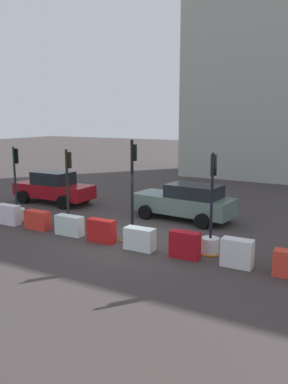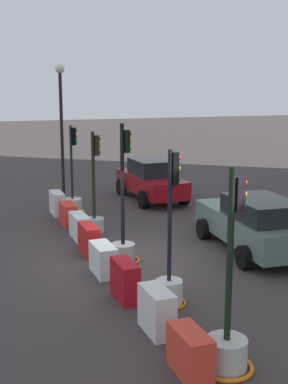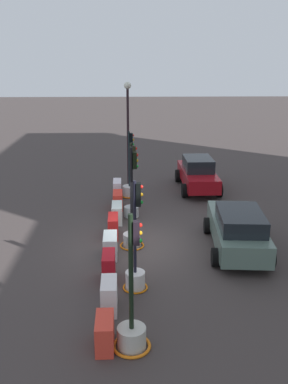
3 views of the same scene
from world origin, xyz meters
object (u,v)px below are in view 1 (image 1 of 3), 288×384
Objects in this scene: construction_barrier_2 at (69,225)px; car_grey_saloon at (185,202)px; construction_barrier_0 at (8,215)px; construction_barrier_6 at (237,253)px; car_red_compact at (54,188)px; traffic_light_1 at (69,213)px; construction_barrier_3 at (101,231)px; traffic_light_2 at (132,225)px; construction_barrier_4 at (140,239)px; traffic_light_0 at (17,210)px; construction_barrier_1 at (38,220)px; construction_barrier_5 at (185,245)px; traffic_light_3 at (211,237)px.

construction_barrier_2 is 5.34m from car_grey_saloon.
construction_barrier_6 is (10.00, 0.08, 0.02)m from construction_barrier_0.
car_red_compact reaches higher than car_grey_saloon.
construction_barrier_3 is (2.18, -0.73, -0.25)m from traffic_light_1.
construction_barrier_0 is 0.25× the size of car_red_compact.
traffic_light_2 is 1.11m from construction_barrier_4.
construction_barrier_4 is (3.84, -0.77, -0.29)m from traffic_light_1.
construction_barrier_6 is at bearing 2.12° from construction_barrier_4.
traffic_light_0 reaches higher than construction_barrier_1.
construction_barrier_6 is (10.14, -0.54, -0.03)m from traffic_light_0.
construction_barrier_0 reaches higher than construction_barrier_2.
traffic_light_1 is at bearing 161.51° from construction_barrier_3.
traffic_light_0 is at bearing 163.01° from construction_barrier_1.
construction_barrier_3 is 1.09× the size of construction_barrier_5.
traffic_light_0 is 2.90m from traffic_light_1.
construction_barrier_5 is (8.29, -0.02, 0.02)m from construction_barrier_0.
traffic_light_3 is 1.37m from construction_barrier_6.
traffic_light_1 reaches higher than traffic_light_0.
construction_barrier_3 is (3.29, -0.08, 0.04)m from construction_barrier_1.
traffic_light_0 is 5.10m from construction_barrier_3.
construction_barrier_6 is at bearing -20.09° from car_red_compact.
traffic_light_2 reaches higher than car_red_compact.
construction_barrier_0 is 1.03× the size of construction_barrier_4.
traffic_light_2 is 2.58m from construction_barrier_5.
construction_barrier_3 is 0.23× the size of car_grey_saloon.
construction_barrier_4 is at bearing -159.05° from traffic_light_3.
construction_barrier_6 reaches higher than construction_barrier_1.
construction_barrier_6 reaches higher than construction_barrier_2.
car_grey_saloon is at bearing 56.43° from construction_barrier_2.
traffic_light_3 is 4.53m from car_grey_saloon.
traffic_light_1 is 3.05× the size of construction_barrier_4.
car_red_compact is at bearing 151.60° from construction_barrier_4.
traffic_light_3 is 8.89m from construction_barrier_0.
construction_barrier_6 is at bearing -5.05° from traffic_light_1.
traffic_light_1 is 0.88× the size of traffic_light_2.
traffic_light_2 is 1.17m from construction_barrier_3.
traffic_light_0 is 0.96× the size of traffic_light_3.
construction_barrier_3 is 1.12× the size of construction_barrier_6.
traffic_light_1 is at bearing 172.44° from construction_barrier_5.
traffic_light_2 reaches higher than construction_barrier_4.
car_grey_saloon reaches higher than construction_barrier_6.
traffic_light_0 is 1.85m from construction_barrier_1.
traffic_light_1 is at bearing -179.90° from traffic_light_2.
construction_barrier_5 is 4.99m from car_grey_saloon.
construction_barrier_5 is (3.36, -0.01, 0.02)m from construction_barrier_3.
construction_barrier_1 is at bearing 179.22° from construction_barrier_5.
construction_barrier_3 reaches higher than construction_barrier_0.
construction_barrier_2 is 1.62m from construction_barrier_3.
construction_barrier_1 is at bearing 178.59° from construction_barrier_4.
construction_barrier_6 is 0.21× the size of car_grey_saloon.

